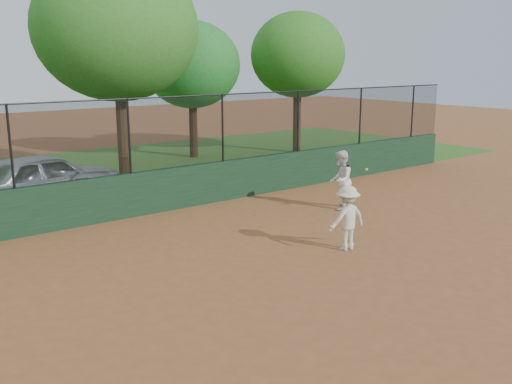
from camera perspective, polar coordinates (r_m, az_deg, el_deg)
ground at (r=11.39m, az=3.66°, el=-8.46°), size 80.00×80.00×0.00m
back_wall at (r=16.00m, az=-10.68°, el=-0.04°), size 26.00×0.20×1.20m
grass_strip at (r=21.53m, az=-17.99°, el=1.30°), size 36.00×12.00×0.01m
parked_car at (r=17.89m, az=-20.32°, el=1.31°), size 4.77×2.58×1.54m
player_second at (r=16.32m, az=8.44°, el=1.18°), size 1.04×0.99×1.69m
player_main at (r=12.89m, az=9.10°, el=-2.59°), size 0.99×0.64×1.88m
fence_assembly at (r=15.70m, az=-11.02°, el=5.77°), size 26.00×0.06×2.00m
tree_2 at (r=20.02m, az=-13.75°, el=15.57°), size 5.52×5.01×7.55m
tree_3 at (r=24.79m, az=-6.44°, el=12.51°), size 4.24×3.85×5.78m
tree_4 at (r=26.00m, az=4.22°, el=13.49°), size 4.35×3.96×6.24m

